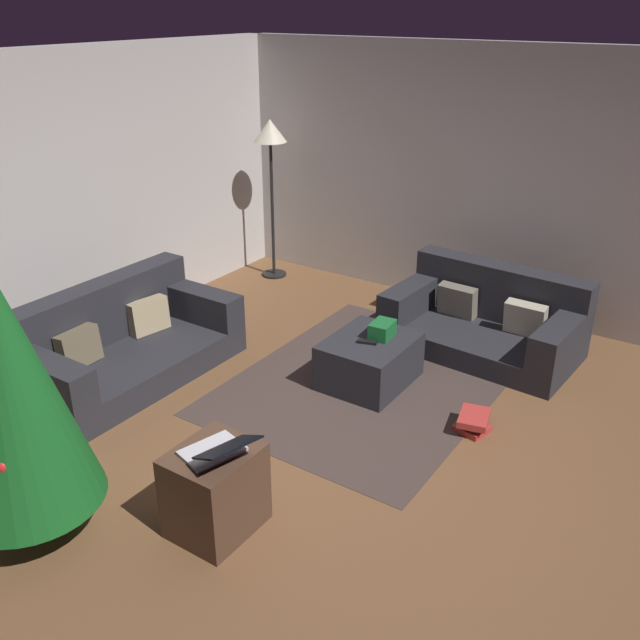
{
  "coord_description": "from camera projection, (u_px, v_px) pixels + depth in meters",
  "views": [
    {
      "loc": [
        -3.39,
        -2.08,
        2.94
      ],
      "look_at": [
        0.54,
        0.55,
        0.75
      ],
      "focal_mm": 39.04,
      "sensor_mm": 36.0,
      "label": 1
    }
  ],
  "objects": [
    {
      "name": "ground_plane",
      "position": [
        342.0,
        463.0,
        4.85
      ],
      "size": [
        6.4,
        6.4,
        0.0
      ],
      "primitive_type": "plane",
      "color": "brown"
    },
    {
      "name": "ottoman",
      "position": [
        369.0,
        361.0,
        5.8
      ],
      "size": [
        0.77,
        0.64,
        0.39
      ],
      "primitive_type": "cube",
      "color": "#26262B",
      "rests_on": "ground_plane"
    },
    {
      "name": "corner_lamp",
      "position": [
        270.0,
        144.0,
        7.51
      ],
      "size": [
        0.36,
        0.36,
        1.78
      ],
      "color": "black",
      "rests_on": "ground_plane"
    },
    {
      "name": "area_rug",
      "position": [
        369.0,
        381.0,
        5.88
      ],
      "size": [
        2.6,
        2.0,
        0.01
      ],
      "primitive_type": "cube",
      "color": "#41332E",
      "rests_on": "ground_plane"
    },
    {
      "name": "tv_remote",
      "position": [
        367.0,
        342.0,
        5.65
      ],
      "size": [
        0.1,
        0.17,
        0.02
      ],
      "primitive_type": "cube",
      "rotation": [
        0.0,
        0.0,
        0.32
      ],
      "color": "black",
      "rests_on": "ottoman"
    },
    {
      "name": "corner_partition",
      "position": [
        518.0,
        187.0,
        6.67
      ],
      "size": [
        0.12,
        6.4,
        2.6
      ],
      "primitive_type": "cube",
      "color": "#B5B0AB",
      "rests_on": "ground_plane"
    },
    {
      "name": "christmas_tree",
      "position": [
        7.0,
        385.0,
        3.81
      ],
      "size": [
        0.88,
        0.88,
        1.88
      ],
      "color": "brown",
      "rests_on": "ground_plane"
    },
    {
      "name": "book_stack",
      "position": [
        473.0,
        422.0,
        5.19
      ],
      "size": [
        0.34,
        0.27,
        0.14
      ],
      "color": "#B7332D",
      "rests_on": "ground_plane"
    },
    {
      "name": "couch_right",
      "position": [
        487.0,
        320.0,
        6.37
      ],
      "size": [
        1.05,
        1.73,
        0.73
      ],
      "rotation": [
        0.0,
        0.0,
        1.51
      ],
      "color": "#26262B",
      "rests_on": "ground_plane"
    },
    {
      "name": "rear_partition",
      "position": [
        31.0,
        212.0,
        5.89
      ],
      "size": [
        6.4,
        0.12,
        2.6
      ],
      "primitive_type": "cube",
      "color": "#BCB7B2",
      "rests_on": "ground_plane"
    },
    {
      "name": "side_table",
      "position": [
        215.0,
        490.0,
        4.15
      ],
      "size": [
        0.52,
        0.44,
        0.55
      ],
      "primitive_type": "cube",
      "color": "#4C3323",
      "rests_on": "ground_plane"
    },
    {
      "name": "couch_left",
      "position": [
        121.0,
        344.0,
        5.91
      ],
      "size": [
        1.89,
        0.97,
        0.76
      ],
      "rotation": [
        0.0,
        0.0,
        3.14
      ],
      "color": "#26262B",
      "rests_on": "ground_plane"
    },
    {
      "name": "gift_box",
      "position": [
        382.0,
        330.0,
        5.74
      ],
      "size": [
        0.25,
        0.18,
        0.13
      ],
      "primitive_type": "cube",
      "rotation": [
        0.0,
        0.0,
        0.09
      ],
      "color": "#19662D",
      "rests_on": "ottoman"
    },
    {
      "name": "laptop",
      "position": [
        218.0,
        450.0,
        3.97
      ],
      "size": [
        0.44,
        0.48,
        0.19
      ],
      "color": "silver",
      "rests_on": "side_table"
    }
  ]
}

